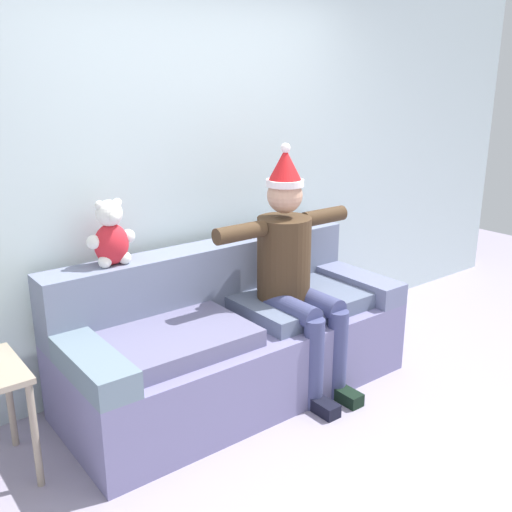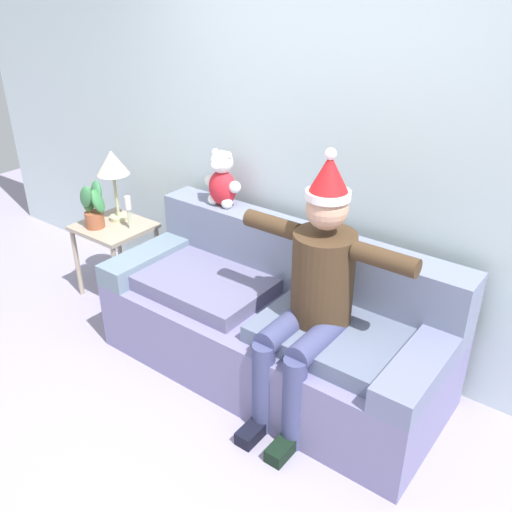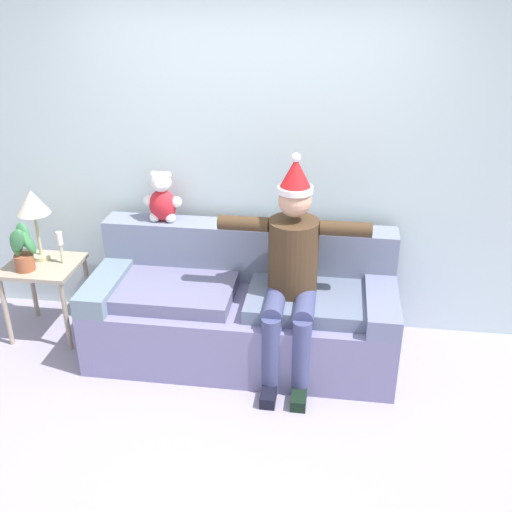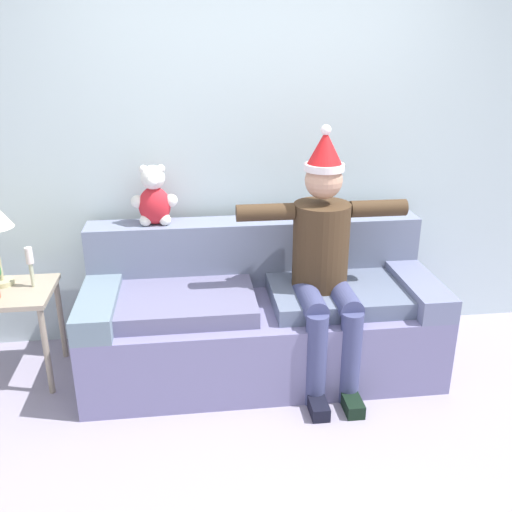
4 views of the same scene
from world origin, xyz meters
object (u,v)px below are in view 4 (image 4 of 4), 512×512
object	(u,v)px
side_table	(9,305)
candle_short	(30,262)
couch	(260,315)
teddy_bear	(154,198)
person_seated	(324,257)

from	to	relation	value
side_table	candle_short	size ratio (longest dim) A/B	2.35
couch	teddy_bear	world-z (taller)	teddy_bear
person_seated	teddy_bear	size ratio (longest dim) A/B	4.06
person_seated	side_table	world-z (taller)	person_seated
person_seated	candle_short	distance (m)	1.75
side_table	person_seated	bearing A→B (deg)	-5.96
person_seated	side_table	xyz separation A→B (m)	(-1.88, 0.20, -0.30)
teddy_bear	side_table	distance (m)	1.09
couch	teddy_bear	distance (m)	1.00
teddy_bear	candle_short	xyz separation A→B (m)	(-0.74, -0.20, -0.31)
couch	teddy_bear	bearing A→B (deg)	157.05
candle_short	side_table	bearing A→B (deg)	-164.92
teddy_bear	person_seated	bearing A→B (deg)	-23.77
person_seated	candle_short	bearing A→B (deg)	172.24
couch	teddy_bear	xyz separation A→B (m)	(-0.64, 0.27, 0.72)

